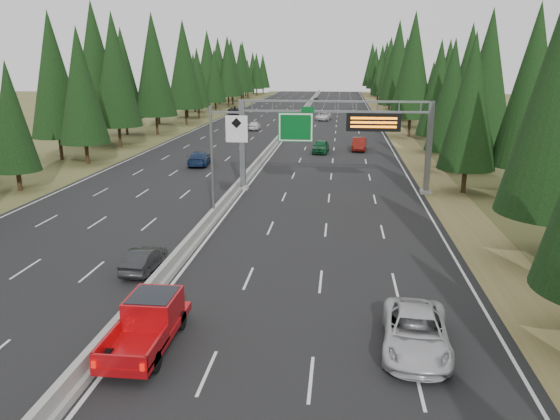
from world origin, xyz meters
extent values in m
cube|color=black|center=(0.00, 80.00, 0.04)|extent=(32.00, 260.00, 0.08)
cube|color=olive|center=(17.80, 80.00, 0.03)|extent=(3.60, 260.00, 0.06)
cube|color=#4B5025|center=(-17.80, 80.00, 0.03)|extent=(3.60, 260.00, 0.06)
cube|color=gray|center=(0.00, 80.00, 0.23)|extent=(0.70, 260.00, 0.30)
cube|color=gray|center=(0.00, 80.00, 0.63)|extent=(0.30, 260.00, 0.60)
cube|color=slate|center=(0.35, 35.00, 3.98)|extent=(0.45, 0.45, 7.80)
cube|color=gray|center=(0.35, 35.00, 0.23)|extent=(0.90, 0.90, 0.30)
cube|color=slate|center=(16.20, 35.00, 3.98)|extent=(0.45, 0.45, 7.80)
cube|color=gray|center=(16.20, 35.00, 0.23)|extent=(0.90, 0.90, 0.30)
cube|color=slate|center=(8.28, 35.00, 7.80)|extent=(15.85, 0.35, 0.16)
cube|color=slate|center=(8.28, 35.00, 6.96)|extent=(15.85, 0.35, 0.16)
cube|color=#054C19|center=(5.00, 34.75, 5.63)|extent=(3.00, 0.10, 2.50)
cube|color=silver|center=(5.00, 34.69, 5.63)|extent=(2.85, 0.02, 2.35)
cube|color=#054C19|center=(6.00, 34.75, 7.13)|extent=(1.10, 0.10, 0.45)
cube|color=black|center=(11.50, 34.70, 6.13)|extent=(4.50, 0.40, 1.50)
cube|color=orange|center=(11.50, 34.48, 6.48)|extent=(3.80, 0.02, 0.18)
cube|color=orange|center=(11.50, 34.48, 6.13)|extent=(3.80, 0.02, 0.18)
cube|color=orange|center=(11.50, 34.48, 5.78)|extent=(3.80, 0.02, 0.18)
cylinder|color=slate|center=(0.00, 25.00, 4.08)|extent=(0.20, 0.20, 8.00)
cube|color=gray|center=(0.00, 25.00, 0.18)|extent=(0.50, 0.50, 0.20)
cube|color=slate|center=(1.00, 25.00, 7.68)|extent=(2.00, 0.15, 0.15)
cube|color=silver|center=(1.80, 24.88, 6.58)|extent=(1.50, 0.06, 1.80)
cylinder|color=black|center=(20.68, 19.07, 1.43)|extent=(0.40, 0.40, 2.86)
cylinder|color=black|center=(19.49, 35.87, 1.08)|extent=(0.40, 0.40, 2.16)
cone|color=black|center=(19.49, 35.87, 7.81)|extent=(4.85, 4.85, 11.32)
cylinder|color=black|center=(24.21, 35.80, 1.25)|extent=(0.40, 0.40, 2.51)
cone|color=black|center=(24.21, 35.80, 9.09)|extent=(5.64, 5.64, 13.17)
cylinder|color=black|center=(19.87, 46.23, 1.07)|extent=(0.40, 0.40, 2.14)
cone|color=black|center=(19.87, 46.23, 7.76)|extent=(4.82, 4.82, 11.24)
cylinder|color=black|center=(23.32, 46.61, 1.30)|extent=(0.40, 0.40, 2.59)
cone|color=black|center=(23.32, 46.61, 9.40)|extent=(5.84, 5.84, 13.62)
cylinder|color=black|center=(20.61, 58.43, 1.10)|extent=(0.40, 0.40, 2.20)
cone|color=black|center=(20.61, 58.43, 7.99)|extent=(4.96, 4.96, 11.56)
cylinder|color=black|center=(24.46, 60.09, 1.26)|extent=(0.40, 0.40, 2.52)
cone|color=black|center=(24.46, 60.09, 9.14)|extent=(5.68, 5.68, 13.24)
cylinder|color=black|center=(19.14, 73.06, 1.46)|extent=(0.40, 0.40, 2.93)
cone|color=black|center=(19.14, 73.06, 10.61)|extent=(6.58, 6.58, 15.36)
cylinder|color=black|center=(24.27, 72.87, 1.15)|extent=(0.40, 0.40, 2.30)
cone|color=black|center=(24.27, 72.87, 8.35)|extent=(5.18, 5.18, 12.09)
cylinder|color=black|center=(20.82, 87.51, 1.08)|extent=(0.40, 0.40, 2.16)
cone|color=black|center=(20.82, 87.51, 7.82)|extent=(4.85, 4.85, 11.32)
cylinder|color=black|center=(24.31, 86.84, 0.91)|extent=(0.40, 0.40, 1.82)
cone|color=black|center=(24.31, 86.84, 6.60)|extent=(4.10, 4.10, 9.56)
cylinder|color=black|center=(19.40, 98.82, 1.52)|extent=(0.40, 0.40, 3.04)
cone|color=black|center=(19.40, 98.82, 11.01)|extent=(6.83, 6.83, 15.94)
cylinder|color=black|center=(23.18, 99.59, 1.16)|extent=(0.40, 0.40, 2.32)
cone|color=black|center=(23.18, 99.59, 8.43)|extent=(5.23, 5.23, 12.20)
cylinder|color=black|center=(20.65, 111.07, 1.31)|extent=(0.40, 0.40, 2.62)
cone|color=black|center=(20.65, 111.07, 9.51)|extent=(5.90, 5.90, 13.77)
cylinder|color=black|center=(24.11, 112.57, 1.27)|extent=(0.40, 0.40, 2.55)
cone|color=black|center=(24.11, 112.57, 9.24)|extent=(5.73, 5.73, 13.38)
cylinder|color=black|center=(20.36, 125.07, 1.18)|extent=(0.40, 0.40, 2.35)
cone|color=black|center=(20.36, 125.07, 8.53)|extent=(5.29, 5.29, 12.35)
cylinder|color=black|center=(23.84, 124.74, 1.35)|extent=(0.40, 0.40, 2.69)
cone|color=black|center=(23.84, 124.74, 9.77)|extent=(6.06, 6.06, 14.15)
cylinder|color=black|center=(20.94, 138.61, 1.35)|extent=(0.40, 0.40, 2.69)
cone|color=black|center=(20.94, 138.61, 9.75)|extent=(6.05, 6.05, 14.13)
cylinder|color=black|center=(23.62, 139.41, 1.17)|extent=(0.40, 0.40, 2.35)
cone|color=black|center=(23.62, 139.41, 8.52)|extent=(5.29, 5.29, 12.34)
cylinder|color=black|center=(19.20, 152.27, 0.92)|extent=(0.40, 0.40, 1.83)
cone|color=black|center=(19.20, 152.27, 6.65)|extent=(4.13, 4.13, 9.63)
cylinder|color=black|center=(23.86, 151.93, 0.93)|extent=(0.40, 0.40, 1.87)
cone|color=black|center=(23.86, 151.93, 6.76)|extent=(4.20, 4.20, 9.79)
cylinder|color=black|center=(20.97, 165.31, 1.33)|extent=(0.40, 0.40, 2.66)
cone|color=black|center=(20.97, 165.31, 9.64)|extent=(5.99, 5.99, 13.97)
cylinder|color=black|center=(23.39, 164.21, 1.51)|extent=(0.40, 0.40, 3.02)
cone|color=black|center=(23.39, 164.21, 10.94)|extent=(6.79, 6.79, 15.85)
cylinder|color=black|center=(19.83, 179.61, 1.31)|extent=(0.40, 0.40, 2.63)
cone|color=black|center=(19.83, 179.61, 9.53)|extent=(5.91, 5.91, 13.80)
cylinder|color=black|center=(23.28, 178.98, 1.45)|extent=(0.40, 0.40, 2.90)
cone|color=black|center=(23.28, 178.98, 10.52)|extent=(6.53, 6.53, 15.23)
cylinder|color=black|center=(19.38, 193.72, 1.47)|extent=(0.40, 0.40, 2.93)
cone|color=black|center=(19.38, 193.72, 10.64)|extent=(6.60, 6.60, 15.40)
cylinder|color=black|center=(24.52, 191.60, 0.96)|extent=(0.40, 0.40, 1.93)
cone|color=black|center=(24.52, 191.60, 6.99)|extent=(4.34, 4.34, 10.12)
cylinder|color=black|center=(-19.10, 32.42, 0.90)|extent=(0.40, 0.40, 1.79)
cone|color=black|center=(-19.10, 32.42, 6.51)|extent=(4.04, 4.04, 9.42)
cylinder|color=black|center=(-19.08, 45.63, 1.18)|extent=(0.40, 0.40, 2.37)
cone|color=black|center=(-19.08, 45.63, 8.58)|extent=(5.33, 5.33, 12.43)
cylinder|color=black|center=(-23.45, 48.22, 1.33)|extent=(0.40, 0.40, 2.66)
cone|color=black|center=(-23.45, 48.22, 9.64)|extent=(5.98, 5.98, 13.96)
cylinder|color=black|center=(-20.56, 58.60, 1.39)|extent=(0.40, 0.40, 2.78)
cone|color=black|center=(-20.56, 58.60, 10.08)|extent=(6.26, 6.26, 14.60)
cylinder|color=black|center=(-24.17, 60.86, 1.52)|extent=(0.40, 0.40, 3.03)
cone|color=black|center=(-24.17, 60.86, 11.00)|extent=(6.82, 6.82, 15.92)
cylinder|color=black|center=(-19.90, 71.90, 1.47)|extent=(0.40, 0.40, 2.94)
cone|color=black|center=(-19.90, 71.90, 10.66)|extent=(6.62, 6.62, 15.44)
cylinder|color=black|center=(-24.74, 71.61, 1.30)|extent=(0.40, 0.40, 2.60)
cone|color=black|center=(-24.74, 71.61, 9.44)|extent=(5.86, 5.86, 13.67)
cylinder|color=black|center=(-19.26, 86.23, 1.47)|extent=(0.40, 0.40, 2.94)
cone|color=black|center=(-19.26, 86.23, 10.65)|extent=(6.61, 6.61, 15.42)
cylinder|color=black|center=(-24.72, 87.30, 0.91)|extent=(0.40, 0.40, 1.82)
cone|color=black|center=(-24.72, 87.30, 6.58)|extent=(4.09, 4.09, 9.54)
cylinder|color=black|center=(-20.19, 98.87, 1.12)|extent=(0.40, 0.40, 2.24)
cone|color=black|center=(-20.19, 98.87, 8.13)|extent=(5.04, 5.04, 11.77)
cylinder|color=black|center=(-23.02, 100.48, 1.32)|extent=(0.40, 0.40, 2.64)
cone|color=black|center=(-23.02, 100.48, 9.58)|extent=(5.95, 5.95, 13.87)
cylinder|color=black|center=(-19.89, 112.95, 1.13)|extent=(0.40, 0.40, 2.27)
cone|color=black|center=(-19.89, 112.95, 8.22)|extent=(5.10, 5.10, 11.90)
cylinder|color=black|center=(-24.99, 113.85, 1.06)|extent=(0.40, 0.40, 2.11)
cone|color=black|center=(-24.99, 113.85, 7.66)|extent=(4.75, 4.75, 11.09)
cylinder|color=black|center=(-19.67, 126.82, 1.40)|extent=(0.40, 0.40, 2.81)
cone|color=black|center=(-19.67, 126.82, 10.17)|extent=(6.31, 6.31, 14.73)
cylinder|color=black|center=(-24.60, 126.11, 1.52)|extent=(0.40, 0.40, 3.03)
cone|color=black|center=(-24.60, 126.11, 10.99)|extent=(6.82, 6.82, 15.92)
cylinder|color=black|center=(-20.78, 138.02, 1.29)|extent=(0.40, 0.40, 2.58)
cone|color=black|center=(-20.78, 138.02, 9.34)|extent=(5.80, 5.80, 13.53)
cylinder|color=black|center=(-24.70, 138.60, 1.42)|extent=(0.40, 0.40, 2.84)
cone|color=black|center=(-24.70, 138.60, 10.30)|extent=(6.39, 6.39, 14.92)
cylinder|color=black|center=(-20.65, 150.58, 1.34)|extent=(0.40, 0.40, 2.68)
cone|color=black|center=(-20.65, 150.58, 9.71)|extent=(6.03, 6.03, 14.06)
cylinder|color=black|center=(-24.20, 154.07, 1.44)|extent=(0.40, 0.40, 2.88)
cone|color=black|center=(-24.20, 154.07, 10.45)|extent=(6.49, 6.49, 15.13)
cylinder|color=black|center=(-20.98, 163.91, 0.98)|extent=(0.40, 0.40, 1.96)
cone|color=black|center=(-20.98, 163.91, 7.11)|extent=(4.42, 4.42, 10.30)
cylinder|color=black|center=(-23.02, 166.78, 1.42)|extent=(0.40, 0.40, 2.84)
cone|color=black|center=(-23.02, 166.78, 10.31)|extent=(6.40, 6.40, 14.93)
cylinder|color=black|center=(-20.60, 180.31, 1.16)|extent=(0.40, 0.40, 2.33)
cone|color=black|center=(-20.60, 180.31, 8.44)|extent=(5.24, 5.24, 12.22)
cylinder|color=black|center=(-23.99, 177.19, 1.06)|extent=(0.40, 0.40, 2.11)
cone|color=black|center=(-23.99, 177.19, 7.67)|extent=(4.76, 4.76, 11.10)
cylinder|color=black|center=(-19.80, 190.28, 1.13)|extent=(0.40, 0.40, 2.27)
cone|color=black|center=(-19.80, 190.28, 8.22)|extent=(5.10, 5.10, 11.91)
cylinder|color=black|center=(-23.98, 193.38, 1.21)|extent=(0.40, 0.40, 2.42)
cone|color=black|center=(-23.98, 193.38, 8.76)|extent=(5.44, 5.44, 12.69)
imported|color=silver|center=(11.91, 8.00, 0.83)|extent=(2.93, 5.61, 1.51)
cylinder|color=black|center=(0.64, 5.32, 0.48)|extent=(0.30, 0.81, 0.81)
cylinder|color=black|center=(2.36, 5.32, 0.48)|extent=(0.30, 0.81, 0.81)
cylinder|color=black|center=(0.64, 8.65, 0.48)|extent=(0.30, 0.81, 0.81)
cylinder|color=black|center=(2.36, 8.65, 0.48)|extent=(0.30, 0.81, 0.81)
cube|color=#A90A0E|center=(1.50, 7.03, 0.64)|extent=(2.02, 5.66, 0.30)
cube|color=#A90A0E|center=(1.50, 7.94, 1.34)|extent=(1.92, 2.22, 1.11)
cube|color=black|center=(1.50, 7.94, 1.65)|extent=(1.72, 1.92, 0.56)
cube|color=#A90A0E|center=(0.54, 5.52, 0.99)|extent=(0.10, 2.42, 0.61)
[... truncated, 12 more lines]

